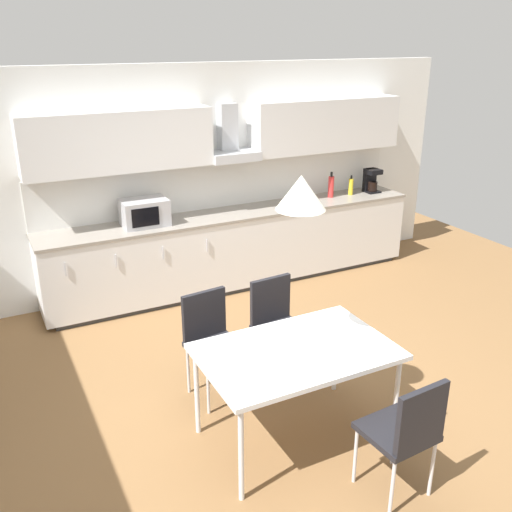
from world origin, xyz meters
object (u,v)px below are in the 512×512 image
Objects in this scene: dining_table at (296,355)px; chair_far_right at (276,318)px; chair_far_left at (211,334)px; pendant_lamp at (301,193)px; microwave at (144,212)px; chair_near_right at (407,428)px; bottle_red at (331,186)px; coffee_maker at (371,180)px; bottle_yellow at (351,186)px.

chair_far_right is (0.30, 0.81, -0.16)m from dining_table.
pendant_lamp is at bearing -69.16° from chair_far_left.
microwave is 0.55× the size of chair_far_left.
chair_near_right is (0.55, -3.54, -0.50)m from microwave.
bottle_red is 3.60m from pendant_lamp.
dining_table is (-2.15, -2.77, -0.33)m from bottle_red.
chair_near_right is 1.74m from chair_far_left.
dining_table is (-2.75, -2.76, -0.35)m from coffee_maker.
chair_far_left is (-0.31, 0.81, -0.16)m from dining_table.
coffee_maker reaches higher than bottle_yellow.
chair_far_left is (-0.60, -0.00, 0.00)m from chair_far_right.
chair_far_right is 1.58m from pendant_lamp.
dining_table is 0.88m from chair_near_right.
microwave is at bearing 105.67° from chair_far_right.
microwave is 1.60× the size of coffee_maker.
coffee_maker is 3.18m from chair_far_right.
microwave is at bearing 88.01° from chair_far_left.
bottle_yellow is at bearing 59.15° from chair_near_right.
microwave is 0.55× the size of chair_near_right.
bottle_yellow is 2.93m from chair_far_right.
chair_far_left is (-2.75, -1.94, -0.46)m from bottle_yellow.
bottle_yellow reaches higher than chair_near_right.
bottle_yellow reaches higher than chair_far_left.
dining_table is 1.54× the size of chair_near_right.
bottle_yellow is 0.19× the size of dining_table.
chair_near_right is (-2.13, -3.57, -0.46)m from bottle_yellow.
bottle_red is at bearing 178.53° from coffee_maker.
microwave is 2.68m from bottle_yellow.
coffee_maker reaches higher than chair_far_right.
chair_far_left reaches higher than dining_table.
chair_far_left is at bearing -141.42° from bottle_red.
bottle_red is (-0.61, 0.02, -0.01)m from coffee_maker.
bottle_yellow reaches higher than chair_far_right.
pendant_lamp is (-2.75, -2.76, 0.82)m from coffee_maker.
bottle_red reaches higher than dining_table.
microwave is at bearing -179.47° from bottle_yellow.
coffee_maker reaches higher than dining_table.
microwave is 2.05m from chair_far_right.
chair_far_right is (-2.14, -1.94, -0.46)m from bottle_yellow.
coffee_maker is 0.94× the size of pendant_lamp.
bottle_red reaches higher than microwave.
bottle_red is 0.37× the size of chair_near_right.
chair_far_right is at bearing 90.39° from chair_near_right.
dining_table is 4.18× the size of pendant_lamp.
coffee_maker is 0.34× the size of chair_near_right.
chair_far_right is at bearing -133.38° from bottle_red.
dining_table is 0.88m from chair_far_right.
coffee_maker is 0.22× the size of dining_table.
chair_far_right is 1.00× the size of chair_far_left.
bottle_red is 0.99× the size of pendant_lamp.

